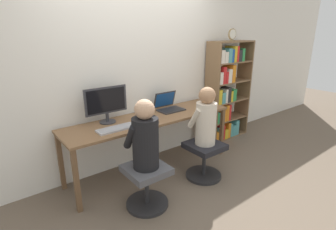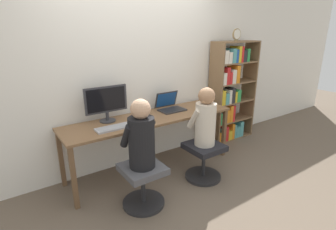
% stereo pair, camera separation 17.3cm
% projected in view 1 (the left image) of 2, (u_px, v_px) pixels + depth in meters
% --- Properties ---
extents(ground_plane, '(14.00, 14.00, 0.00)m').
position_uv_depth(ground_plane, '(165.00, 178.00, 3.39)').
color(ground_plane, brown).
extents(wall_back, '(10.00, 0.05, 2.60)m').
position_uv_depth(wall_back, '(134.00, 71.00, 3.49)').
color(wall_back, white).
rests_on(wall_back, ground_plane).
extents(desk, '(2.29, 0.61, 0.75)m').
position_uv_depth(desk, '(151.00, 122.00, 3.41)').
color(desk, brown).
rests_on(desk, ground_plane).
extents(desktop_monitor, '(0.53, 0.20, 0.44)m').
position_uv_depth(desktop_monitor, '(106.00, 104.00, 3.13)').
color(desktop_monitor, '#333338').
rests_on(desktop_monitor, desk).
extents(laptop, '(0.36, 0.30, 0.25)m').
position_uv_depth(laptop, '(169.00, 106.00, 3.68)').
color(laptop, '#2D2D30').
rests_on(laptop, desk).
extents(keyboard, '(0.45, 0.16, 0.03)m').
position_uv_depth(keyboard, '(116.00, 128.00, 2.97)').
color(keyboard, '#B2B2B7').
rests_on(keyboard, desk).
extents(computer_mouse_by_keyboard, '(0.06, 0.10, 0.03)m').
position_uv_depth(computer_mouse_by_keyboard, '(138.00, 122.00, 3.16)').
color(computer_mouse_by_keyboard, '#99999E').
rests_on(computer_mouse_by_keyboard, desk).
extents(office_chair_left, '(0.46, 0.46, 0.47)m').
position_uv_depth(office_chair_left, '(147.00, 183.00, 2.79)').
color(office_chair_left, '#262628').
rests_on(office_chair_left, ground_plane).
extents(office_chair_right, '(0.46, 0.46, 0.47)m').
position_uv_depth(office_chair_right, '(204.00, 157.00, 3.35)').
color(office_chair_right, '#262628').
rests_on(office_chair_right, ground_plane).
extents(person_at_monitor, '(0.33, 0.32, 0.73)m').
position_uv_depth(person_at_monitor, '(145.00, 137.00, 2.63)').
color(person_at_monitor, black).
rests_on(person_at_monitor, office_chair_left).
extents(person_at_laptop, '(0.31, 0.31, 0.72)m').
position_uv_depth(person_at_laptop, '(206.00, 118.00, 3.19)').
color(person_at_laptop, beige).
rests_on(person_at_laptop, office_chair_right).
extents(bookshelf, '(0.85, 0.31, 1.66)m').
position_uv_depth(bookshelf, '(226.00, 93.00, 4.41)').
color(bookshelf, brown).
rests_on(bookshelf, ground_plane).
extents(desk_clock, '(0.17, 0.03, 0.19)m').
position_uv_depth(desk_clock, '(232.00, 34.00, 4.05)').
color(desk_clock, olive).
rests_on(desk_clock, bookshelf).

